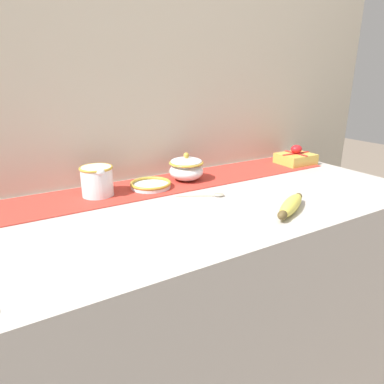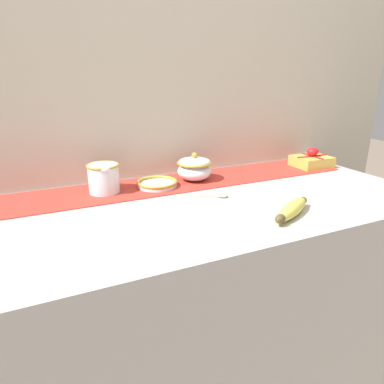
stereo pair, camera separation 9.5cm
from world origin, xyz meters
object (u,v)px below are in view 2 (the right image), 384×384
Objects in this scene: banana at (292,209)px; gift_box at (312,160)px; sugar_bowl at (194,168)px; spoon at (219,196)px; small_dish at (157,183)px; cream_pitcher at (104,177)px.

banana is 0.56m from gift_box.
banana is at bearing -138.11° from gift_box.
spoon is (-0.01, -0.19, -0.04)m from sugar_bowl.
small_dish is 0.66m from gift_box.
cream_pitcher is at bearing 178.14° from spoon.
spoon is at bearing 116.18° from banana.
sugar_bowl reaches higher than banana.
cream_pitcher is at bearing 135.84° from banana.
gift_box is (0.66, -0.01, 0.01)m from small_dish.
sugar_bowl is at bearing 176.98° from gift_box.
cream_pitcher is at bearing 175.16° from small_dish.
small_dish is (-0.15, -0.01, -0.03)m from sugar_bowl.
gift_box reaches higher than banana.
spoon is (0.14, -0.18, -0.01)m from small_dish.
cream_pitcher reaches higher than spoon.
sugar_bowl is at bearing 117.73° from spoon.
spoon is (0.31, -0.19, -0.05)m from cream_pitcher.
banana is (0.10, -0.40, -0.03)m from sugar_bowl.
cream_pitcher is 0.66× the size of banana.
cream_pitcher is 0.58m from banana.
spoon is at bearing -31.51° from cream_pitcher.
cream_pitcher is 0.97× the size of sugar_bowl.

